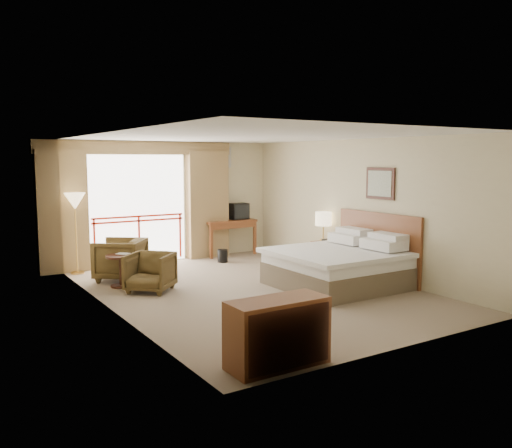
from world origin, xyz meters
TOP-DOWN VIEW (x-y plane):
  - floor at (0.00, 0.00)m, footprint 7.00×7.00m
  - ceiling at (0.00, 0.00)m, footprint 7.00×7.00m
  - wall_back at (0.00, 3.50)m, footprint 5.00×0.00m
  - wall_front at (0.00, -3.50)m, footprint 5.00×0.00m
  - wall_left at (-2.50, 0.00)m, footprint 0.00×7.00m
  - wall_right at (2.50, 0.00)m, footprint 0.00×7.00m
  - balcony_door at (-0.80, 3.48)m, footprint 2.40×0.00m
  - balcony_railing at (-0.80, 3.46)m, footprint 2.09×0.03m
  - curtain_left at (-2.45, 3.35)m, footprint 1.00×0.26m
  - curtain_right at (0.85, 3.35)m, footprint 1.00×0.26m
  - valance at (-0.80, 3.38)m, footprint 4.40×0.22m
  - hvac_vent at (1.30, 3.47)m, footprint 0.50×0.04m
  - bed at (1.50, -0.60)m, footprint 2.13×2.06m
  - headboard at (2.46, -0.60)m, footprint 0.06×2.10m
  - framed_art at (2.47, -0.60)m, footprint 0.04×0.72m
  - nightstand at (2.31, 0.80)m, footprint 0.42×0.49m
  - table_lamp at (2.31, 0.85)m, footprint 0.35×0.35m
  - phone at (2.26, 0.65)m, footprint 0.21×0.17m
  - desk at (1.40, 3.42)m, footprint 1.30×0.63m
  - tv at (1.70, 3.36)m, footprint 0.44×0.35m
  - coffee_maker at (1.05, 3.37)m, footprint 0.12×0.12m
  - cup at (1.20, 3.32)m, footprint 0.09×0.09m
  - wastebasket at (0.82, 2.57)m, footprint 0.29×0.29m
  - armchair_far at (-1.70, 2.04)m, footprint 1.21×1.21m
  - armchair_near at (-1.56, 0.86)m, footprint 1.05×1.05m
  - side_table at (-1.88, 1.47)m, footprint 0.53×0.53m
  - book at (-1.88, 1.47)m, footprint 0.27×0.28m
  - floor_lamp at (-2.26, 3.07)m, footprint 0.42×0.42m
  - dresser at (-1.63, -3.17)m, footprint 1.15×0.49m

SIDE VIEW (x-z plane):
  - floor at x=0.00m, z-range 0.00..0.00m
  - armchair_far at x=-1.70m, z-range -0.40..0.40m
  - armchair_near at x=-1.56m, z-range -0.34..0.34m
  - wastebasket at x=0.82m, z-range 0.00..0.29m
  - nightstand at x=2.31m, z-range 0.00..0.57m
  - bed at x=1.50m, z-range -0.11..0.86m
  - dresser at x=-1.63m, z-range 0.00..0.77m
  - side_table at x=-1.88m, z-range 0.11..0.69m
  - book at x=-1.88m, z-range 0.57..0.59m
  - phone at x=2.26m, z-range 0.57..0.65m
  - headboard at x=2.46m, z-range 0.00..1.30m
  - desk at x=1.40m, z-range 0.24..1.09m
  - balcony_railing at x=-0.80m, z-range 0.30..1.32m
  - cup at x=1.20m, z-range 0.85..0.95m
  - coffee_maker at x=1.05m, z-range 0.85..1.08m
  - table_lamp at x=2.31m, z-range 0.74..1.35m
  - tv at x=1.70m, z-range 0.85..1.24m
  - balcony_door at x=-0.80m, z-range 0.00..2.40m
  - curtain_left at x=-2.45m, z-range 0.00..2.50m
  - curtain_right at x=0.85m, z-range 0.00..2.50m
  - wall_left at x=-2.50m, z-range -2.15..4.85m
  - wall_right at x=2.50m, z-range -2.15..4.85m
  - wall_back at x=0.00m, z-range -1.15..3.85m
  - wall_front at x=0.00m, z-range -1.15..3.85m
  - floor_lamp at x=-2.26m, z-range 0.59..2.23m
  - framed_art at x=2.47m, z-range 1.55..2.15m
  - hvac_vent at x=1.30m, z-range 2.10..2.60m
  - valance at x=-0.80m, z-range 2.41..2.69m
  - ceiling at x=0.00m, z-range 2.70..2.70m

